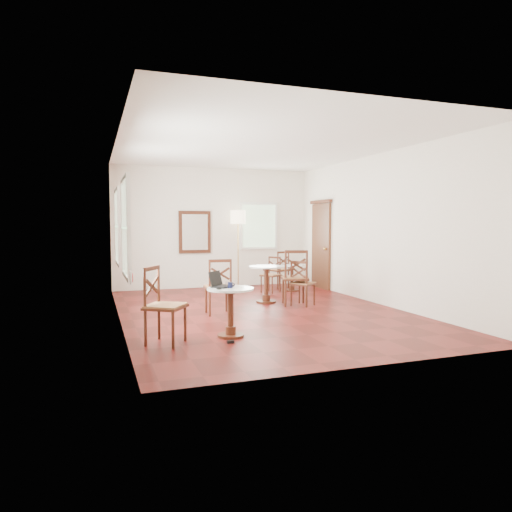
{
  "coord_description": "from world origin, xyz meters",
  "views": [
    {
      "loc": [
        -2.9,
        -7.9,
        1.61
      ],
      "look_at": [
        0.0,
        0.3,
        1.0
      ],
      "focal_mm": 32.46,
      "sensor_mm": 36.0,
      "label": 1
    }
  ],
  "objects_px": {
    "chair_mid_b": "(302,283)",
    "chair_near_b": "(164,305)",
    "cafe_table_near": "(231,307)",
    "cafe_table_mid": "(266,280)",
    "power_adapter": "(230,342)",
    "chair_back_b": "(271,275)",
    "mouse": "(219,288)",
    "floor_lamp": "(238,222)",
    "cafe_table_back": "(292,275)",
    "chair_back_a": "(279,270)",
    "laptop": "(220,283)",
    "chair_near_a": "(219,287)",
    "chair_mid_a": "(295,278)",
    "water_glass": "(227,285)",
    "navy_mug": "(230,285)"
  },
  "relations": [
    {
      "from": "chair_mid_b",
      "to": "chair_near_b",
      "type": "bearing_deg",
      "value": 87.63
    },
    {
      "from": "cafe_table_near",
      "to": "cafe_table_mid",
      "type": "bearing_deg",
      "value": 59.29
    },
    {
      "from": "power_adapter",
      "to": "cafe_table_mid",
      "type": "bearing_deg",
      "value": 60.81
    },
    {
      "from": "chair_back_b",
      "to": "mouse",
      "type": "relative_size",
      "value": 9.59
    },
    {
      "from": "floor_lamp",
      "to": "mouse",
      "type": "distance_m",
      "value": 5.29
    },
    {
      "from": "cafe_table_back",
      "to": "power_adapter",
      "type": "bearing_deg",
      "value": -123.38
    },
    {
      "from": "cafe_table_mid",
      "to": "chair_back_a",
      "type": "bearing_deg",
      "value": 60.72
    },
    {
      "from": "laptop",
      "to": "chair_mid_b",
      "type": "bearing_deg",
      "value": -5.81
    },
    {
      "from": "chair_back_a",
      "to": "floor_lamp",
      "type": "height_order",
      "value": "floor_lamp"
    },
    {
      "from": "chair_back_b",
      "to": "cafe_table_mid",
      "type": "bearing_deg",
      "value": -58.86
    },
    {
      "from": "floor_lamp",
      "to": "chair_near_a",
      "type": "bearing_deg",
      "value": -113.09
    },
    {
      "from": "cafe_table_near",
      "to": "chair_near_a",
      "type": "distance_m",
      "value": 1.68
    },
    {
      "from": "chair_back_a",
      "to": "mouse",
      "type": "bearing_deg",
      "value": 40.57
    },
    {
      "from": "chair_back_b",
      "to": "mouse",
      "type": "bearing_deg",
      "value": -64.02
    },
    {
      "from": "cafe_table_back",
      "to": "laptop",
      "type": "bearing_deg",
      "value": -127.01
    },
    {
      "from": "cafe_table_near",
      "to": "chair_mid_a",
      "type": "distance_m",
      "value": 2.82
    },
    {
      "from": "laptop",
      "to": "water_glass",
      "type": "xyz_separation_m",
      "value": [
        0.08,
        -0.14,
        -0.01
      ]
    },
    {
      "from": "chair_back_b",
      "to": "mouse",
      "type": "distance_m",
      "value": 4.5
    },
    {
      "from": "cafe_table_near",
      "to": "mouse",
      "type": "relative_size",
      "value": 8.02
    },
    {
      "from": "power_adapter",
      "to": "chair_back_a",
      "type": "bearing_deg",
      "value": 60.78
    },
    {
      "from": "power_adapter",
      "to": "water_glass",
      "type": "bearing_deg",
      "value": 80.29
    },
    {
      "from": "chair_near_a",
      "to": "chair_mid_a",
      "type": "xyz_separation_m",
      "value": [
        1.66,
        0.4,
        0.05
      ]
    },
    {
      "from": "chair_back_a",
      "to": "navy_mug",
      "type": "relative_size",
      "value": 9.01
    },
    {
      "from": "chair_near_a",
      "to": "power_adapter",
      "type": "bearing_deg",
      "value": 83.03
    },
    {
      "from": "cafe_table_back",
      "to": "mouse",
      "type": "distance_m",
      "value": 4.84
    },
    {
      "from": "chair_mid_b",
      "to": "floor_lamp",
      "type": "relative_size",
      "value": 0.46
    },
    {
      "from": "water_glass",
      "to": "chair_back_a",
      "type": "bearing_deg",
      "value": 59.35
    },
    {
      "from": "cafe_table_near",
      "to": "chair_near_a",
      "type": "relative_size",
      "value": 0.71
    },
    {
      "from": "chair_mid_a",
      "to": "power_adapter",
      "type": "bearing_deg",
      "value": 66.26
    },
    {
      "from": "cafe_table_mid",
      "to": "water_glass",
      "type": "height_order",
      "value": "water_glass"
    },
    {
      "from": "cafe_table_back",
      "to": "chair_back_b",
      "type": "xyz_separation_m",
      "value": [
        -0.55,
        -0.04,
        0.03
      ]
    },
    {
      "from": "power_adapter",
      "to": "chair_near_a",
      "type": "bearing_deg",
      "value": 79.63
    },
    {
      "from": "mouse",
      "to": "chair_mid_a",
      "type": "bearing_deg",
      "value": 22.35
    },
    {
      "from": "water_glass",
      "to": "chair_mid_a",
      "type": "bearing_deg",
      "value": 45.85
    },
    {
      "from": "chair_back_a",
      "to": "chair_back_b",
      "type": "height_order",
      "value": "chair_back_a"
    },
    {
      "from": "cafe_table_mid",
      "to": "chair_mid_a",
      "type": "height_order",
      "value": "chair_mid_a"
    },
    {
      "from": "chair_mid_a",
      "to": "chair_mid_b",
      "type": "height_order",
      "value": "chair_mid_a"
    },
    {
      "from": "chair_near_b",
      "to": "water_glass",
      "type": "bearing_deg",
      "value": -50.17
    },
    {
      "from": "cafe_table_back",
      "to": "water_glass",
      "type": "relative_size",
      "value": 7.23
    },
    {
      "from": "chair_mid_b",
      "to": "laptop",
      "type": "distance_m",
      "value": 2.82
    },
    {
      "from": "chair_back_b",
      "to": "water_glass",
      "type": "height_order",
      "value": "chair_back_b"
    },
    {
      "from": "cafe_table_back",
      "to": "chair_mid_b",
      "type": "distance_m",
      "value": 1.97
    },
    {
      "from": "cafe_table_near",
      "to": "chair_back_b",
      "type": "relative_size",
      "value": 0.84
    },
    {
      "from": "navy_mug",
      "to": "floor_lamp",
      "type": "bearing_deg",
      "value": 71.52
    },
    {
      "from": "chair_mid_b",
      "to": "navy_mug",
      "type": "relative_size",
      "value": 8.64
    },
    {
      "from": "cafe_table_mid",
      "to": "mouse",
      "type": "relative_size",
      "value": 8.59
    },
    {
      "from": "power_adapter",
      "to": "navy_mug",
      "type": "bearing_deg",
      "value": 73.32
    },
    {
      "from": "chair_near_a",
      "to": "chair_mid_b",
      "type": "height_order",
      "value": "chair_near_a"
    },
    {
      "from": "cafe_table_near",
      "to": "chair_mid_b",
      "type": "relative_size",
      "value": 0.79
    },
    {
      "from": "cafe_table_near",
      "to": "water_glass",
      "type": "height_order",
      "value": "water_glass"
    }
  ]
}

